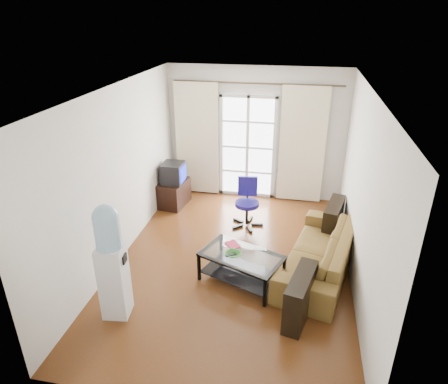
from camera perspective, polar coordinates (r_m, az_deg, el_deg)
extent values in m
plane|color=brown|center=(6.47, 1.26, -9.97)|extent=(5.20, 5.20, 0.00)
plane|color=white|center=(5.40, 1.54, 14.24)|extent=(5.20, 5.20, 0.00)
cube|color=silver|center=(8.23, 4.52, 8.24)|extent=(3.60, 0.02, 2.70)
cube|color=silver|center=(3.64, -5.90, -15.47)|extent=(3.60, 0.02, 2.70)
cube|color=silver|center=(6.33, -14.89, 2.27)|extent=(0.02, 5.20, 2.70)
cube|color=silver|center=(5.81, 19.16, -0.41)|extent=(0.02, 5.20, 2.70)
cube|color=white|center=(8.29, 3.38, 6.41)|extent=(1.01, 0.02, 2.04)
cube|color=white|center=(8.27, 3.36, 6.37)|extent=(1.16, 0.06, 2.15)
cylinder|color=#4C3F2D|center=(7.89, 4.68, 15.22)|extent=(3.30, 0.04, 0.04)
cube|color=#FCF4CB|center=(8.37, -3.87, 7.49)|extent=(0.90, 0.07, 2.35)
cube|color=#FCF4CB|center=(8.11, 11.09, 6.49)|extent=(0.90, 0.07, 2.35)
cube|color=#9C9B9E|center=(8.44, 9.60, 1.01)|extent=(0.64, 0.12, 0.64)
imported|color=brown|center=(6.28, 13.45, -8.36)|extent=(2.61, 1.87, 0.65)
cube|color=silver|center=(5.81, 2.52, -9.01)|extent=(1.31, 1.03, 0.01)
cube|color=black|center=(5.99, 2.46, -11.53)|extent=(1.23, 0.96, 0.01)
cube|color=black|center=(5.98, -3.59, -10.60)|extent=(0.05, 0.05, 0.46)
cube|color=black|center=(5.53, 5.88, -14.12)|extent=(0.05, 0.05, 0.46)
cube|color=black|center=(6.39, -0.41, -8.00)|extent=(0.05, 0.05, 0.46)
cube|color=black|center=(5.96, 8.57, -10.99)|extent=(0.05, 0.05, 0.46)
imported|color=green|center=(5.77, 1.33, -8.88)|extent=(0.37, 0.37, 0.05)
imported|color=#AE2E15|center=(5.97, 0.53, -7.78)|extent=(0.41, 0.41, 0.02)
cube|color=black|center=(5.78, 0.98, -8.97)|extent=(0.16, 0.13, 0.02)
cube|color=black|center=(8.19, -7.18, -0.15)|extent=(0.56, 0.76, 0.52)
cube|color=black|center=(7.96, -7.31, 2.73)|extent=(0.42, 0.45, 0.41)
cube|color=#0C19E5|center=(7.90, -5.88, 2.61)|extent=(0.02, 0.35, 0.30)
cube|color=black|center=(8.02, -8.50, 2.82)|extent=(0.13, 0.30, 0.27)
cylinder|color=black|center=(7.37, 3.27, -3.22)|extent=(0.05, 0.05, 0.46)
cylinder|color=navy|center=(7.27, 3.32, -1.71)|extent=(0.44, 0.44, 0.07)
cube|color=navy|center=(7.34, 3.40, 0.85)|extent=(0.36, 0.09, 0.38)
cube|color=silver|center=(5.41, -15.40, -12.16)|extent=(0.36, 0.36, 1.03)
cylinder|color=#91BBE1|center=(5.02, -16.33, -5.54)|extent=(0.32, 0.32, 0.41)
sphere|color=#91BBE1|center=(4.92, -16.61, -3.47)|extent=(0.32, 0.32, 0.32)
cube|color=black|center=(5.16, -14.12, -9.20)|extent=(0.06, 0.13, 0.11)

